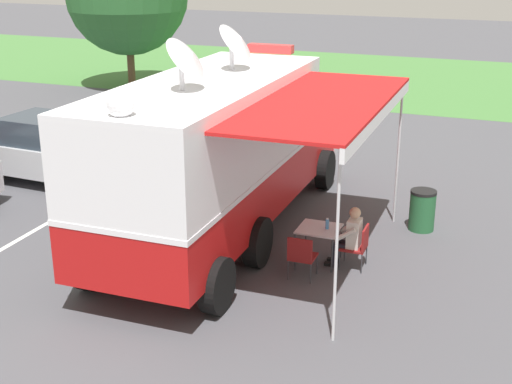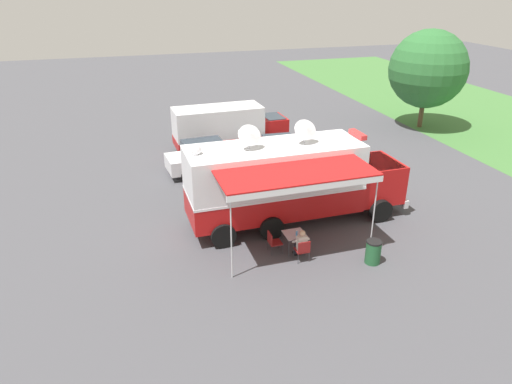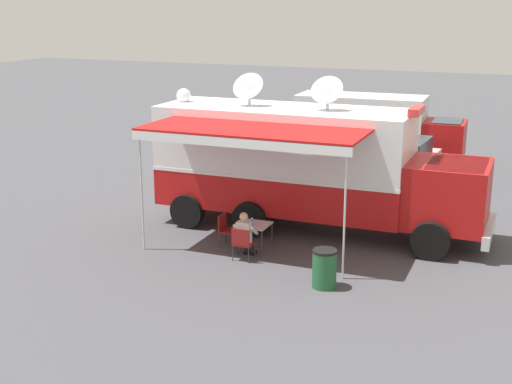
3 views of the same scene
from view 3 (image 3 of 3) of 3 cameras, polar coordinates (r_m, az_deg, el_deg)
name	(u,v)px [view 3 (image 3 of 3)]	position (r m, az deg, el deg)	size (l,w,h in m)	color
ground_plane	(283,225)	(20.59, 2.23, -2.74)	(100.00, 100.00, 0.00)	#47474C
lot_stripe	(316,192)	(24.29, 4.99, 0.03)	(0.12, 4.80, 0.01)	silver
command_truck	(308,163)	(19.81, 4.30, 2.35)	(4.99, 9.53, 4.53)	#B71414
folding_table	(254,226)	(18.31, -0.17, -2.83)	(0.81, 0.81, 0.73)	silver
water_bottle	(252,222)	(18.11, -0.32, -2.49)	(0.07, 0.07, 0.22)	#4C99D8
folding_chair_at_table	(242,241)	(17.66, -1.13, -4.07)	(0.49, 0.49, 0.87)	maroon
folding_chair_beside_table	(226,227)	(18.76, -2.46, -2.90)	(0.49, 0.49, 0.87)	maroon
seated_responder	(245,234)	(17.78, -0.89, -3.46)	(0.67, 0.56, 1.25)	silver
trash_bin	(324,268)	(16.13, 5.63, -6.27)	(0.57, 0.57, 0.91)	#235B33
support_truck	(373,128)	(29.18, 9.59, 5.23)	(2.58, 6.89, 2.70)	white
car_behind_truck	(303,150)	(26.81, 3.91, 3.43)	(2.30, 4.34, 1.76)	silver
car_far_corner	(403,163)	(25.19, 12.01, 2.35)	(4.28, 2.17, 1.76)	#B2B5BA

